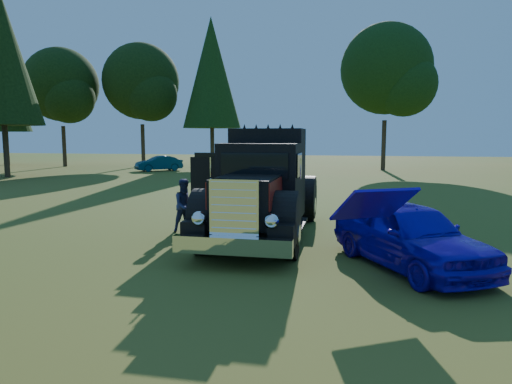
% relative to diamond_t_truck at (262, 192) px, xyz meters
% --- Properties ---
extents(ground, '(120.00, 120.00, 0.00)m').
position_rel_diamond_t_truck_xyz_m(ground, '(1.11, -2.73, -1.28)').
color(ground, '#32591A').
rests_on(ground, ground).
extents(treeline, '(72.10, 24.04, 13.84)m').
position_rel_diamond_t_truck_xyz_m(treeline, '(-2.29, 24.27, 6.48)').
color(treeline, '#2D2116').
rests_on(treeline, ground).
extents(diamond_t_truck, '(3.38, 7.16, 3.00)m').
position_rel_diamond_t_truck_xyz_m(diamond_t_truck, '(0.00, 0.00, 0.00)').
color(diamond_t_truck, black).
rests_on(diamond_t_truck, ground).
extents(hotrod_coupe, '(3.51, 4.47, 1.89)m').
position_rel_diamond_t_truck_xyz_m(hotrod_coupe, '(3.59, -2.26, -0.56)').
color(hotrod_coupe, '#07099E').
rests_on(hotrod_coupe, ground).
extents(spectator_near, '(0.54, 0.70, 1.71)m').
position_rel_diamond_t_truck_xyz_m(spectator_near, '(-1.39, 0.34, -0.42)').
color(spectator_near, '#1D2243').
rests_on(spectator_near, ground).
extents(spectator_far, '(0.96, 0.94, 1.55)m').
position_rel_diamond_t_truck_xyz_m(spectator_far, '(-2.35, 0.34, -0.50)').
color(spectator_far, '#1F274A').
rests_on(spectator_far, ground).
extents(distant_teal_car, '(3.63, 3.49, 1.23)m').
position_rel_diamond_t_truck_xyz_m(distant_teal_car, '(-12.92, 22.73, -0.66)').
color(distant_teal_car, '#092B38').
rests_on(distant_teal_car, ground).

